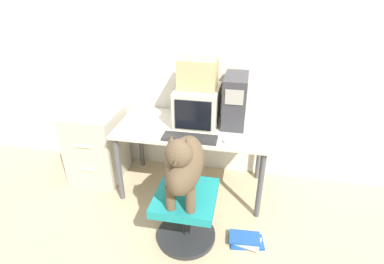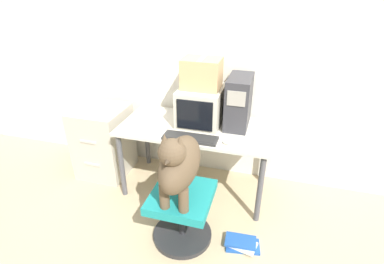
% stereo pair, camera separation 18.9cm
% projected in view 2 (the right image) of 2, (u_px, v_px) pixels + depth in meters
% --- Properties ---
extents(ground_plane, '(12.00, 12.00, 0.00)m').
position_uv_depth(ground_plane, '(185.00, 209.00, 2.83)').
color(ground_plane, tan).
extents(wall_back, '(8.00, 0.05, 2.60)m').
position_uv_depth(wall_back, '(207.00, 53.00, 2.88)').
color(wall_back, silver).
rests_on(wall_back, ground_plane).
extents(desk, '(1.41, 0.70, 0.71)m').
position_uv_depth(desk, '(196.00, 134.00, 2.83)').
color(desk, beige).
rests_on(desk, ground_plane).
extents(crt_monitor, '(0.39, 0.46, 0.35)m').
position_uv_depth(crt_monitor, '(201.00, 106.00, 2.79)').
color(crt_monitor, beige).
rests_on(crt_monitor, desk).
extents(pc_tower, '(0.21, 0.41, 0.47)m').
position_uv_depth(pc_tower, '(239.00, 102.00, 2.72)').
color(pc_tower, '#333338').
rests_on(pc_tower, desk).
extents(keyboard, '(0.47, 0.15, 0.03)m').
position_uv_depth(keyboard, '(190.00, 138.00, 2.57)').
color(keyboard, '#2D2D2D').
rests_on(keyboard, desk).
extents(computer_mouse, '(0.06, 0.04, 0.04)m').
position_uv_depth(computer_mouse, '(226.00, 142.00, 2.49)').
color(computer_mouse, beige).
rests_on(computer_mouse, desk).
extents(office_chair, '(0.49, 0.50, 0.46)m').
position_uv_depth(office_chair, '(182.00, 212.00, 2.41)').
color(office_chair, '#262628').
rests_on(office_chair, ground_plane).
extents(dog, '(0.27, 0.59, 0.60)m').
position_uv_depth(dog, '(179.00, 163.00, 2.15)').
color(dog, brown).
rests_on(dog, office_chair).
extents(filing_cabinet, '(0.51, 0.52, 0.75)m').
position_uv_depth(filing_cabinet, '(104.00, 141.00, 3.23)').
color(filing_cabinet, '#B7B2A3').
rests_on(filing_cabinet, ground_plane).
extents(cardboard_box, '(0.34, 0.26, 0.27)m').
position_uv_depth(cardboard_box, '(202.00, 74.00, 2.65)').
color(cardboard_box, tan).
rests_on(cardboard_box, crt_monitor).
extents(book_stack_floor, '(0.29, 0.20, 0.06)m').
position_uv_depth(book_stack_floor, '(242.00, 244.00, 2.43)').
color(book_stack_floor, '#1E4C9E').
rests_on(book_stack_floor, ground_plane).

